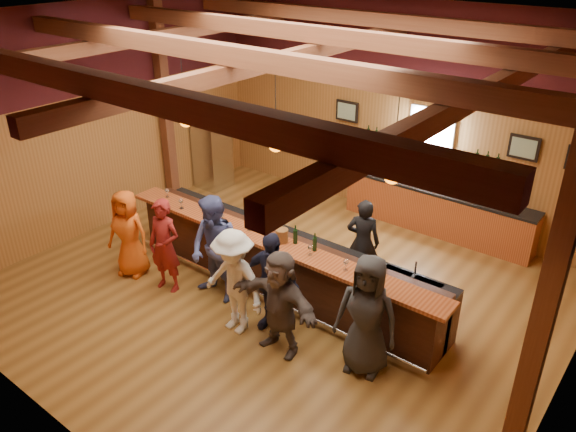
{
  "coord_description": "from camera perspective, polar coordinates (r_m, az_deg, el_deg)",
  "views": [
    {
      "loc": [
        5.15,
        -6.31,
        5.59
      ],
      "look_at": [
        0.0,
        0.3,
        1.35
      ],
      "focal_mm": 35.0,
      "sensor_mm": 36.0,
      "label": 1
    }
  ],
  "objects": [
    {
      "name": "room",
      "position": [
        8.53,
        -1.02,
        10.65
      ],
      "size": [
        9.04,
        9.0,
        4.52
      ],
      "color": "brown",
      "rests_on": "ground"
    },
    {
      "name": "bar_counter",
      "position": [
        9.68,
        -0.47,
        -4.72
      ],
      "size": [
        6.3,
        1.07,
        1.11
      ],
      "color": "black",
      "rests_on": "ground"
    },
    {
      "name": "back_bar_cabinet",
      "position": [
        11.93,
        14.81,
        0.5
      ],
      "size": [
        4.0,
        0.52,
        0.95
      ],
      "color": "#8E3B19",
      "rests_on": "ground"
    },
    {
      "name": "window",
      "position": [
        11.69,
        14.39,
        8.36
      ],
      "size": [
        0.95,
        0.09,
        0.95
      ],
      "color": "silver",
      "rests_on": "room"
    },
    {
      "name": "framed_pictures",
      "position": [
        11.37,
        18.37,
        7.59
      ],
      "size": [
        5.35,
        0.05,
        0.45
      ],
      "color": "black",
      "rests_on": "room"
    },
    {
      "name": "wine_shelves",
      "position": [
        11.77,
        14.02,
        6.31
      ],
      "size": [
        3.0,
        0.18,
        0.3
      ],
      "color": "#8E3B19",
      "rests_on": "room"
    },
    {
      "name": "pendant_lights",
      "position": [
        8.64,
        -1.23,
        7.35
      ],
      "size": [
        4.24,
        0.24,
        1.37
      ],
      "color": "black",
      "rests_on": "room"
    },
    {
      "name": "stainless_fridge",
      "position": [
        13.67,
        -7.69,
        6.53
      ],
      "size": [
        0.7,
        0.7,
        1.8
      ],
      "primitive_type": "cube",
      "color": "silver",
      "rests_on": "ground"
    },
    {
      "name": "customer_orange",
      "position": [
        10.36,
        -15.91,
        -1.71
      ],
      "size": [
        0.92,
        0.74,
        1.63
      ],
      "primitive_type": "imported",
      "rotation": [
        0.0,
        0.0,
        0.31
      ],
      "color": "#DC5514",
      "rests_on": "ground"
    },
    {
      "name": "customer_redvest",
      "position": [
        9.75,
        -12.41,
        -2.98
      ],
      "size": [
        0.68,
        0.51,
        1.69
      ],
      "primitive_type": "imported",
      "rotation": [
        0.0,
        0.0,
        0.19
      ],
      "color": "maroon",
      "rests_on": "ground"
    },
    {
      "name": "customer_denim",
      "position": [
        9.3,
        -7.43,
        -3.43
      ],
      "size": [
        0.95,
        0.77,
        1.87
      ],
      "primitive_type": "imported",
      "rotation": [
        0.0,
        0.0,
        -0.07
      ],
      "color": "#495292",
      "rests_on": "ground"
    },
    {
      "name": "customer_white",
      "position": [
        8.57,
        -5.5,
        -6.7
      ],
      "size": [
        1.15,
        0.68,
        1.74
      ],
      "primitive_type": "imported",
      "rotation": [
        0.0,
        0.0,
        -0.04
      ],
      "color": "white",
      "rests_on": "ground"
    },
    {
      "name": "customer_navy",
      "position": [
        8.61,
        -1.71,
        -6.65
      ],
      "size": [
        1.02,
        0.49,
        1.68
      ],
      "primitive_type": "imported",
      "rotation": [
        0.0,
        0.0,
        0.09
      ],
      "color": "#1C1E39",
      "rests_on": "ground"
    },
    {
      "name": "customer_brown",
      "position": [
        8.17,
        -0.85,
        -8.79
      ],
      "size": [
        1.56,
        0.56,
        1.66
      ],
      "primitive_type": "imported",
      "rotation": [
        0.0,
        0.0,
        -0.04
      ],
      "color": "#564844",
      "rests_on": "ground"
    },
    {
      "name": "customer_dark",
      "position": [
        7.86,
        8.01,
        -9.97
      ],
      "size": [
        0.99,
        0.75,
        1.83
      ],
      "primitive_type": "imported",
      "rotation": [
        0.0,
        0.0,
        0.2
      ],
      "color": "#28282B",
      "rests_on": "ground"
    },
    {
      "name": "bartender",
      "position": [
        9.81,
        7.61,
        -2.63
      ],
      "size": [
        0.68,
        0.56,
        1.6
      ],
      "primitive_type": "imported",
      "rotation": [
        0.0,
        0.0,
        3.5
      ],
      "color": "black",
      "rests_on": "ground"
    },
    {
      "name": "ice_bucket",
      "position": [
        9.05,
        -0.62,
        -2.0
      ],
      "size": [
        0.2,
        0.2,
        0.22
      ],
      "primitive_type": "cylinder",
      "color": "brown",
      "rests_on": "bar_counter"
    },
    {
      "name": "bottle_a",
      "position": [
        9.0,
        0.75,
        -2.08
      ],
      "size": [
        0.07,
        0.07,
        0.32
      ],
      "color": "black",
      "rests_on": "bar_counter"
    },
    {
      "name": "bottle_b",
      "position": [
        8.81,
        2.73,
        -2.84
      ],
      "size": [
        0.07,
        0.07,
        0.31
      ],
      "color": "black",
      "rests_on": "bar_counter"
    },
    {
      "name": "glass_a",
      "position": [
        10.83,
        -12.21,
        2.51
      ],
      "size": [
        0.08,
        0.08,
        0.18
      ],
      "color": "silver",
      "rests_on": "bar_counter"
    },
    {
      "name": "glass_b",
      "position": [
        10.32,
        -10.82,
        1.47
      ],
      "size": [
        0.09,
        0.09,
        0.2
      ],
      "color": "silver",
      "rests_on": "bar_counter"
    },
    {
      "name": "glass_c",
      "position": [
        9.94,
        -8.03,
        0.54
      ],
      "size": [
        0.08,
        0.08,
        0.17
      ],
      "color": "silver",
      "rests_on": "bar_counter"
    },
    {
      "name": "glass_d",
      "position": [
        9.71,
        -6.7,
        -0.01
      ],
      "size": [
        0.08,
        0.08,
        0.17
      ],
      "color": "silver",
      "rests_on": "bar_counter"
    },
    {
      "name": "glass_e",
      "position": [
        9.42,
        -3.99,
        -0.76
      ],
      "size": [
        0.08,
        0.08,
        0.18
      ],
      "color": "silver",
      "rests_on": "bar_counter"
    },
    {
      "name": "glass_f",
      "position": [
        8.68,
        2.27,
        -3.26
      ],
      "size": [
        0.08,
        0.08,
        0.18
      ],
      "color": "silver",
      "rests_on": "bar_counter"
    },
    {
      "name": "glass_g",
      "position": [
        8.34,
        5.9,
        -4.72
      ],
      "size": [
        0.08,
        0.08,
        0.19
      ],
      "color": "silver",
      "rests_on": "bar_counter"
    },
    {
      "name": "glass_h",
      "position": [
        8.11,
        8.59,
        -5.96
      ],
      "size": [
        0.08,
        0.08,
        0.17
      ],
      "color": "silver",
      "rests_on": "bar_counter"
    }
  ]
}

